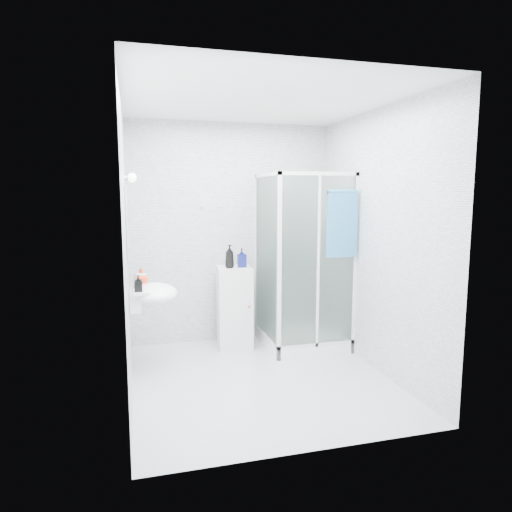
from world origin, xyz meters
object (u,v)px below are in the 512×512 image
object	(u,v)px
wall_basin	(151,294)
soap_dispenser_orange	(141,277)
shampoo_bottle_a	(230,256)
shampoo_bottle_b	(242,258)
soap_dispenser_black	(138,283)
shower_enclosure	(298,310)
storage_cabinet	(235,307)
hand_towel	(342,222)

from	to	relation	value
wall_basin	soap_dispenser_orange	xyz separation A→B (m)	(-0.09, 0.13, 0.15)
shampoo_bottle_a	shampoo_bottle_b	world-z (taller)	shampoo_bottle_a
wall_basin	soap_dispenser_black	size ratio (longest dim) A/B	3.51
shower_enclosure	soap_dispenser_black	bearing A→B (deg)	-165.07
shampoo_bottle_a	wall_basin	bearing A→B (deg)	-150.55
shower_enclosure	wall_basin	size ratio (longest dim) A/B	3.57
shampoo_bottle_b	soap_dispenser_black	xyz separation A→B (m)	(-1.16, -0.69, -0.10)
shower_enclosure	soap_dispenser_black	xyz separation A→B (m)	(-1.78, -0.47, 0.49)
shampoo_bottle_b	wall_basin	bearing A→B (deg)	-152.71
storage_cabinet	wall_basin	bearing A→B (deg)	-144.98
wall_basin	shampoo_bottle_a	size ratio (longest dim) A/B	2.11
wall_basin	shampoo_bottle_b	world-z (taller)	shampoo_bottle_b
hand_towel	shampoo_bottle_b	distance (m)	1.21
shampoo_bottle_b	soap_dispenser_orange	distance (m)	1.21
hand_towel	soap_dispenser_black	size ratio (longest dim) A/B	4.48
shower_enclosure	hand_towel	bearing A→B (deg)	-51.11
wall_basin	shampoo_bottle_b	xyz separation A→B (m)	(1.04, 0.54, 0.25)
shampoo_bottle_a	soap_dispenser_black	size ratio (longest dim) A/B	1.67
shower_enclosure	hand_towel	xyz separation A→B (m)	(0.32, -0.40, 1.03)
shampoo_bottle_a	soap_dispenser_orange	world-z (taller)	shampoo_bottle_a
shampoo_bottle_a	soap_dispenser_black	world-z (taller)	shampoo_bottle_a
wall_basin	soap_dispenser_black	distance (m)	0.25
soap_dispenser_orange	shampoo_bottle_a	bearing A→B (deg)	20.73
shampoo_bottle_a	soap_dispenser_orange	xyz separation A→B (m)	(-0.98, -0.37, -0.12)
storage_cabinet	shampoo_bottle_a	bearing A→B (deg)	-137.24
wall_basin	shampoo_bottle_a	bearing A→B (deg)	29.45
shower_enclosure	hand_towel	world-z (taller)	shower_enclosure
storage_cabinet	soap_dispenser_black	bearing A→B (deg)	-141.64
shower_enclosure	soap_dispenser_black	size ratio (longest dim) A/B	12.55
shampoo_bottle_a	shower_enclosure	bearing A→B (deg)	-13.62
shampoo_bottle_b	hand_towel	bearing A→B (deg)	-33.48
shower_enclosure	storage_cabinet	world-z (taller)	shower_enclosure
hand_towel	soap_dispenser_black	distance (m)	2.17
hand_towel	wall_basin	bearing A→B (deg)	177.54
hand_towel	shampoo_bottle_a	xyz separation A→B (m)	(-1.09, 0.59, -0.41)
shampoo_bottle_b	soap_dispenser_orange	world-z (taller)	shampoo_bottle_b
soap_dispenser_orange	wall_basin	bearing A→B (deg)	-54.69
shower_enclosure	soap_dispenser_black	distance (m)	1.90
hand_towel	soap_dispenser_black	xyz separation A→B (m)	(-2.10, -0.07, -0.54)
shower_enclosure	storage_cabinet	bearing A→B (deg)	161.24
hand_towel	shampoo_bottle_a	world-z (taller)	hand_towel
shampoo_bottle_a	soap_dispenser_black	distance (m)	1.21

